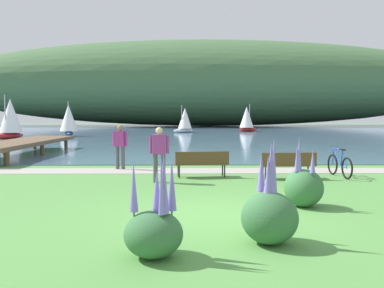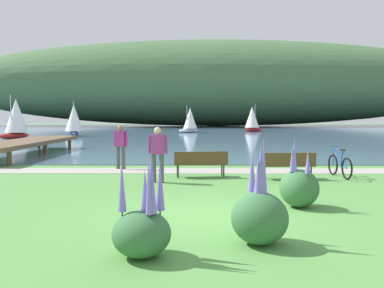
{
  "view_description": "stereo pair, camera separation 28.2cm",
  "coord_description": "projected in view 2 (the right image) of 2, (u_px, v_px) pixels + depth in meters",
  "views": [
    {
      "loc": [
        -0.58,
        -8.22,
        2.05
      ],
      "look_at": [
        -0.42,
        6.81,
        1.0
      ],
      "focal_mm": 37.57,
      "sensor_mm": 36.0,
      "label": 1
    },
    {
      "loc": [
        -0.3,
        -8.22,
        2.05
      ],
      "look_at": [
        -0.42,
        6.81,
        1.0
      ],
      "focal_mm": 37.57,
      "sensor_mm": 36.0,
      "label": 2
    }
  ],
  "objects": [
    {
      "name": "sailboat_mid_bay",
      "position": [
        74.0,
        120.0,
        39.92
      ],
      "size": [
        2.22,
        3.04,
        3.45
      ],
      "color": "navy",
      "rests_on": "bay_water"
    },
    {
      "name": "echium_bush_mid_cluster",
      "position": [
        299.0,
        187.0,
        9.01
      ],
      "size": [
        0.88,
        0.88,
        1.59
      ],
      "color": "#386B3D",
      "rests_on": "ground"
    },
    {
      "name": "shoreline_path",
      "position": [
        203.0,
        171.0,
        14.98
      ],
      "size": [
        60.0,
        1.5,
        0.01
      ],
      "primitive_type": "cube",
      "color": "#A39E93",
      "rests_on": "ground"
    },
    {
      "name": "bicycle_leaning_near_bench",
      "position": [
        340.0,
        165.0,
        13.43
      ],
      "size": [
        0.22,
        1.77,
        1.01
      ],
      "color": "black",
      "rests_on": "ground"
    },
    {
      "name": "echium_bush_closest_to_camera",
      "position": [
        142.0,
        228.0,
        5.82
      ],
      "size": [
        0.86,
        0.86,
        1.54
      ],
      "color": "#386B3D",
      "rests_on": "ground"
    },
    {
      "name": "park_bench_further_along",
      "position": [
        201.0,
        162.0,
        13.4
      ],
      "size": [
        1.85,
        0.7,
        0.88
      ],
      "color": "brown",
      "rests_on": "ground"
    },
    {
      "name": "person_at_shoreline",
      "position": [
        121.0,
        144.0,
        15.46
      ],
      "size": [
        0.59,
        0.32,
        1.71
      ],
      "color": "#4C4C51",
      "rests_on": "ground"
    },
    {
      "name": "person_on_the_grass",
      "position": [
        158.0,
        151.0,
        12.36
      ],
      "size": [
        0.61,
        0.22,
        1.71
      ],
      "color": "#4C4C51",
      "rests_on": "ground"
    },
    {
      "name": "sailboat_nearest_to_shore",
      "position": [
        190.0,
        120.0,
        48.35
      ],
      "size": [
        2.73,
        2.47,
        3.29
      ],
      "color": "white",
      "rests_on": "bay_water"
    },
    {
      "name": "sailboat_toward_hillside",
      "position": [
        252.0,
        119.0,
        51.33
      ],
      "size": [
        2.93,
        2.61,
        3.52
      ],
      "color": "#B22323",
      "rests_on": "bay_water"
    },
    {
      "name": "park_bench_near_camera",
      "position": [
        287.0,
        163.0,
        12.99
      ],
      "size": [
        1.83,
        0.59,
        0.88
      ],
      "color": "brown",
      "rests_on": "ground"
    },
    {
      "name": "ground_plane",
      "position": [
        210.0,
        215.0,
        8.34
      ],
      "size": [
        200.0,
        200.0,
        0.0
      ],
      "primitive_type": "plane",
      "color": "#518E42"
    },
    {
      "name": "distant_hillside",
      "position": [
        214.0,
        84.0,
        80.81
      ],
      "size": [
        110.13,
        28.0,
        16.93
      ],
      "primitive_type": "ellipsoid",
      "color": "#42663D",
      "rests_on": "bay_water"
    },
    {
      "name": "pier_dock",
      "position": [
        26.0,
        142.0,
        20.65
      ],
      "size": [
        2.4,
        10.0,
        0.8
      ],
      "color": "brown",
      "rests_on": "ground"
    },
    {
      "name": "echium_bush_beside_closest",
      "position": [
        260.0,
        214.0,
        6.41
      ],
      "size": [
        0.92,
        0.92,
        1.71
      ],
      "color": "#386B3D",
      "rests_on": "ground"
    },
    {
      "name": "bay_water",
      "position": [
        197.0,
        130.0,
        56.53
      ],
      "size": [
        180.0,
        80.0,
        0.04
      ],
      "primitive_type": "cube",
      "color": "#5B7F9E",
      "rests_on": "ground"
    },
    {
      "name": "sailboat_far_off",
      "position": [
        16.0,
        118.0,
        35.1
      ],
      "size": [
        2.55,
        3.36,
        3.84
      ],
      "color": "#B22323",
      "rests_on": "bay_water"
    }
  ]
}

